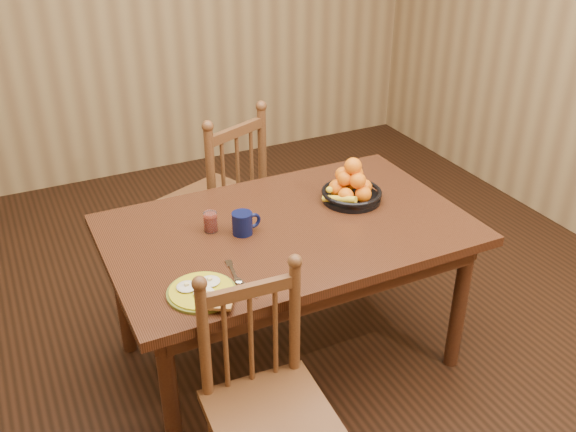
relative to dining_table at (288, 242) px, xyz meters
name	(u,v)px	position (x,y,z in m)	size (l,w,h in m)	color
room	(288,96)	(0.00, 0.00, 0.68)	(4.52, 5.02, 2.72)	black
dining_table	(288,242)	(0.00, 0.00, 0.00)	(1.60, 1.00, 0.75)	black
chair_far	(219,199)	(-0.03, 0.82, -0.16)	(0.61, 0.60, 1.04)	#472615
chair_near	(266,404)	(-0.41, -0.67, -0.21)	(0.45, 0.43, 0.94)	#472615
breakfast_plate	(202,292)	(-0.51, -0.32, 0.10)	(0.26, 0.31, 0.04)	#59601E
fork	(233,271)	(-0.36, -0.23, 0.09)	(0.05, 0.18, 0.00)	silver
spoon	(242,284)	(-0.36, -0.33, 0.09)	(0.04, 0.16, 0.01)	silver
coffee_mug	(243,223)	(-0.20, 0.03, 0.14)	(0.13, 0.09, 0.10)	black
juice_glass	(211,222)	(-0.32, 0.11, 0.13)	(0.06, 0.06, 0.09)	silver
fruit_bowl	(351,188)	(0.38, 0.09, 0.15)	(0.29, 0.29, 0.22)	black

